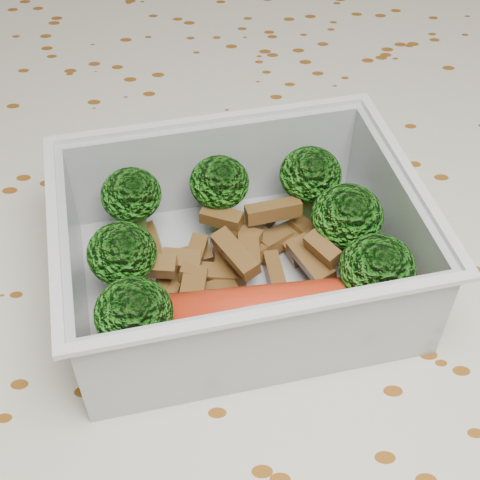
{
  "coord_description": "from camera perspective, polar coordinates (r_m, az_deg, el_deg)",
  "views": [
    {
      "loc": [
        0.0,
        -0.25,
        1.05
      ],
      "look_at": [
        0.0,
        -0.0,
        0.78
      ],
      "focal_mm": 50.0,
      "sensor_mm": 36.0,
      "label": 1
    }
  ],
  "objects": [
    {
      "name": "dining_table",
      "position": [
        0.46,
        -0.53,
        -9.75
      ],
      "size": [
        1.4,
        0.9,
        0.75
      ],
      "color": "brown",
      "rests_on": "ground"
    },
    {
      "name": "tablecloth",
      "position": [
        0.42,
        -0.58,
        -5.87
      ],
      "size": [
        1.46,
        0.96,
        0.19
      ],
      "color": "beige",
      "rests_on": "dining_table"
    },
    {
      "name": "lunch_container",
      "position": [
        0.36,
        -0.02,
        -1.53
      ],
      "size": [
        0.21,
        0.18,
        0.07
      ],
      "color": "silver",
      "rests_on": "tablecloth"
    },
    {
      "name": "broccoli_florets",
      "position": [
        0.35,
        0.42,
        0.65
      ],
      "size": [
        0.17,
        0.13,
        0.05
      ],
      "color": "#608C3F",
      "rests_on": "lunch_container"
    },
    {
      "name": "meat_pile",
      "position": [
        0.37,
        0.0,
        -1.19
      ],
      "size": [
        0.12,
        0.08,
        0.03
      ],
      "color": "brown",
      "rests_on": "lunch_container"
    },
    {
      "name": "sausage",
      "position": [
        0.34,
        2.11,
        -6.33
      ],
      "size": [
        0.16,
        0.04,
        0.03
      ],
      "color": "red",
      "rests_on": "lunch_container"
    }
  ]
}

